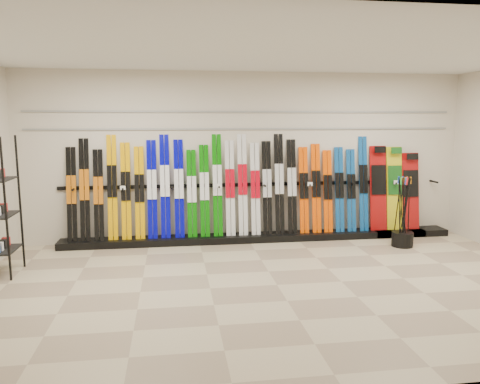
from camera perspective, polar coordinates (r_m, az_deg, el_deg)
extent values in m
plane|color=gray|center=(6.33, 4.54, -11.22)|extent=(8.00, 8.00, 0.00)
plane|color=beige|center=(8.43, 0.90, 4.31)|extent=(8.00, 0.00, 8.00)
plane|color=silver|center=(6.00, 4.91, 16.77)|extent=(8.00, 8.00, 0.00)
cube|color=black|center=(8.49, 2.62, -5.53)|extent=(8.00, 0.40, 0.12)
cube|color=black|center=(8.42, -19.85, -0.26)|extent=(0.17, 0.26, 1.59)
cube|color=black|center=(8.38, -18.43, 0.27)|extent=(0.17, 0.28, 1.73)
cube|color=black|center=(8.34, -16.87, -0.34)|extent=(0.17, 0.26, 1.54)
cube|color=#E6A100|center=(8.31, -15.31, 0.65)|extent=(0.17, 0.30, 1.82)
cube|color=#E6A100|center=(8.28, -13.74, 0.12)|extent=(0.17, 0.27, 1.66)
cube|color=#E6A100|center=(8.26, -12.15, -0.09)|extent=(0.17, 0.26, 1.59)
cube|color=#0303AA|center=(8.25, -10.68, 0.32)|extent=(0.17, 0.28, 1.69)
cube|color=#0303AA|center=(8.25, -9.13, 0.73)|extent=(0.17, 0.30, 1.80)
cube|color=#0303AA|center=(8.24, -7.45, 0.42)|extent=(0.17, 0.28, 1.70)
cube|color=#096904|center=(8.25, -5.90, -0.18)|extent=(0.17, 0.25, 1.52)
cube|color=#096904|center=(8.26, -4.35, 0.15)|extent=(0.17, 0.27, 1.61)
cube|color=#096904|center=(8.28, -2.78, 0.83)|extent=(0.17, 0.29, 1.79)
cube|color=silver|center=(8.30, -1.23, 0.48)|extent=(0.17, 0.28, 1.68)
cube|color=silver|center=(8.34, 0.31, 0.93)|extent=(0.17, 0.30, 1.80)
cube|color=silver|center=(8.37, 1.87, 0.39)|extent=(0.17, 0.27, 1.63)
cube|color=black|center=(8.41, 3.31, 0.51)|extent=(0.17, 0.27, 1.66)
cube|color=black|center=(8.46, 4.79, 1.00)|extent=(0.17, 0.29, 1.80)
cube|color=black|center=(8.52, 6.33, 0.67)|extent=(0.17, 0.28, 1.69)
cube|color=#EF4A00|center=(8.57, 7.78, 0.23)|extent=(0.17, 0.26, 1.55)
cube|color=#EF4A00|center=(8.64, 9.26, 0.45)|extent=(0.17, 0.27, 1.61)
cube|color=#EF4A00|center=(8.71, 10.65, 0.09)|extent=(0.17, 0.25, 1.49)
cube|color=navy|center=(8.78, 12.01, 0.30)|extent=(0.17, 0.26, 1.54)
cube|color=navy|center=(8.86, 13.39, 0.20)|extent=(0.17, 0.25, 1.50)
cube|color=navy|center=(8.95, 14.80, 0.99)|extent=(0.17, 0.29, 1.74)
cube|color=#990C0C|center=(9.08, 16.49, 0.46)|extent=(0.31, 0.24, 1.56)
cube|color=gold|center=(9.22, 18.30, 0.43)|extent=(0.30, 0.24, 1.54)
cube|color=#990C0C|center=(9.37, 20.05, 0.12)|extent=(0.33, 0.22, 1.43)
cylinder|color=black|center=(8.56, 19.17, -5.45)|extent=(0.36, 0.36, 0.25)
cylinder|color=black|center=(8.42, 19.50, -2.33)|extent=(0.13, 0.04, 1.18)
cylinder|color=black|center=(8.41, 19.00, -2.32)|extent=(0.04, 0.07, 1.18)
cylinder|color=black|center=(8.53, 18.59, -2.13)|extent=(0.04, 0.16, 1.17)
cylinder|color=black|center=(8.44, 19.37, -2.30)|extent=(0.11, 0.14, 1.17)
cylinder|color=black|center=(8.49, 19.41, -2.23)|extent=(0.08, 0.06, 1.18)
cylinder|color=black|center=(8.56, 19.53, -2.15)|extent=(0.03, 0.04, 1.18)
cylinder|color=black|center=(8.58, 19.09, -2.10)|extent=(0.11, 0.11, 1.18)
cylinder|color=black|center=(8.40, 18.86, -2.31)|extent=(0.03, 0.15, 1.17)
cylinder|color=black|center=(8.49, 19.30, -2.22)|extent=(0.03, 0.16, 1.17)
cylinder|color=black|center=(8.54, 19.88, -2.19)|extent=(0.05, 0.02, 1.18)
cylinder|color=black|center=(8.43, 19.38, -2.31)|extent=(0.12, 0.15, 1.17)
cube|color=gray|center=(8.38, 0.93, 7.71)|extent=(7.60, 0.02, 0.03)
cube|color=gray|center=(8.38, 0.94, 9.76)|extent=(7.60, 0.02, 0.03)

